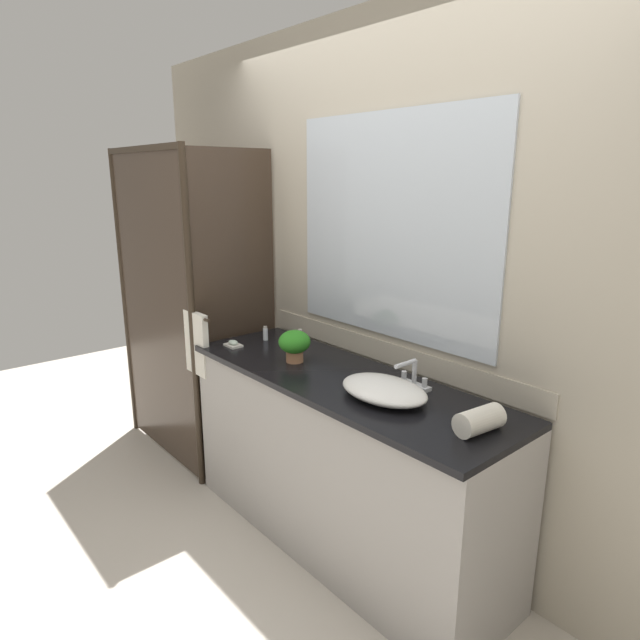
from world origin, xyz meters
TOP-DOWN VIEW (x-y plane):
  - ground_plane at (0.00, 0.00)m, footprint 8.00×8.00m
  - wall_back_with_mirror at (0.00, 0.34)m, footprint 4.40×0.06m
  - vanity_cabinet at (0.00, 0.01)m, footprint 1.80×0.58m
  - shower_enclosure at (-1.27, -0.19)m, footprint 1.20×0.59m
  - sink_basin at (0.31, -0.03)m, footprint 0.42×0.29m
  - faucet at (0.31, 0.16)m, footprint 0.17×0.15m
  - potted_plant at (-0.32, -0.03)m, footprint 0.16×0.16m
  - soap_dish at (-0.74, -0.13)m, footprint 0.10×0.07m
  - amenity_bottle_shampoo at (-0.73, 0.08)m, footprint 0.03×0.03m
  - amenity_bottle_lotion at (-0.50, 0.16)m, footprint 0.03×0.03m
  - rolled_towel_near_edge at (0.76, -0.00)m, footprint 0.12×0.20m

SIDE VIEW (x-z plane):
  - ground_plane at x=0.00m, z-range 0.00..0.00m
  - vanity_cabinet at x=0.00m, z-range 0.00..0.90m
  - soap_dish at x=-0.74m, z-range 0.90..0.93m
  - sink_basin at x=0.31m, z-range 0.90..0.98m
  - amenity_bottle_shampoo at x=-0.73m, z-range 0.90..0.98m
  - amenity_bottle_lotion at x=-0.50m, z-range 0.90..0.99m
  - faucet at x=0.31m, z-range 0.88..1.01m
  - rolled_towel_near_edge at x=0.76m, z-range 0.90..1.00m
  - potted_plant at x=-0.32m, z-range 0.91..1.08m
  - shower_enclosure at x=-1.27m, z-range 0.02..2.02m
  - wall_back_with_mirror at x=0.00m, z-range 0.01..2.61m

